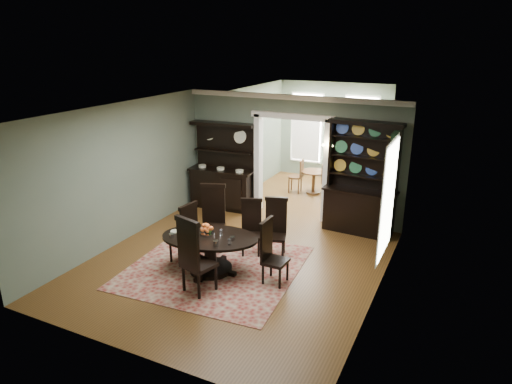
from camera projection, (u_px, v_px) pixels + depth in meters
room at (234, 188)px, 8.56m from camera, size 5.51×6.01×3.01m
parlor at (324, 137)px, 13.26m from camera, size 3.51×3.50×3.01m
doorway_trim at (292, 152)px, 11.07m from camera, size 2.08×0.25×2.57m
right_window at (389, 193)px, 8.20m from camera, size 0.15×1.47×2.12m
wall_sconce at (328, 146)px, 10.46m from camera, size 0.27×0.21×0.21m
rug at (215, 267)px, 8.90m from camera, size 3.34×3.30×0.01m
dining_table at (210, 247)px, 8.62m from camera, size 2.08×2.08×0.73m
centerpiece at (207, 232)px, 8.59m from camera, size 1.37×0.88×0.22m
chair_far_left at (213, 215)px, 9.57m from camera, size 0.66×0.64×1.39m
chair_far_mid at (251, 225)px, 9.38m from camera, size 0.55×0.54×1.16m
chair_far_right at (276, 225)px, 9.25m from camera, size 0.56×0.55×1.23m
chair_end_left at (186, 232)px, 8.89m from camera, size 0.51×0.53×1.26m
chair_end_right at (270, 250)px, 8.21m from camera, size 0.44×0.47×1.21m
chair_near at (193, 254)px, 7.77m from camera, size 0.65×0.63×1.44m
sideboard at (223, 178)px, 11.86m from camera, size 1.74×0.73×2.24m
welsh_dresser at (360, 193)px, 10.32m from camera, size 1.67×0.69×2.56m
parlor_table at (314, 179)px, 13.01m from camera, size 0.72×0.72×0.67m
parlor_chair_left at (298, 175)px, 13.05m from camera, size 0.42×0.41×0.98m
parlor_chair_right at (327, 180)px, 12.53m from camera, size 0.45×0.44×1.01m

